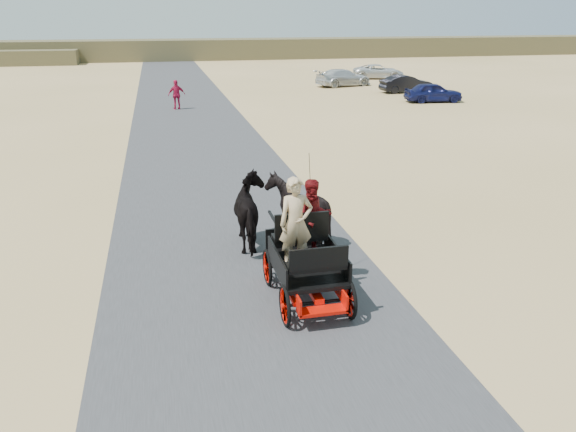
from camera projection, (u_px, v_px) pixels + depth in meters
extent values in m
plane|color=tan|center=(242.00, 270.00, 12.55)|extent=(140.00, 140.00, 0.00)
cube|color=#38383A|center=(242.00, 269.00, 12.55)|extent=(6.00, 140.00, 0.01)
cube|color=brown|center=(167.00, 50.00, 68.98)|extent=(140.00, 6.00, 2.40)
imported|color=black|center=(253.00, 212.00, 13.64)|extent=(0.91, 2.01, 1.70)
imported|color=black|center=(297.00, 209.00, 13.87)|extent=(1.37, 1.54, 1.70)
imported|color=tan|center=(296.00, 223.00, 10.74)|extent=(0.66, 0.43, 1.80)
imported|color=#660C0F|center=(313.00, 217.00, 11.39)|extent=(0.77, 0.60, 1.58)
imported|color=#AB133B|center=(177.00, 95.00, 33.26)|extent=(1.07, 0.58, 1.73)
imported|color=navy|center=(433.00, 92.00, 36.11)|extent=(3.77, 1.84, 1.24)
imported|color=black|center=(406.00, 84.00, 40.48)|extent=(3.77, 1.39, 1.23)
imported|color=silver|center=(343.00, 78.00, 44.06)|extent=(4.85, 2.94, 1.31)
imported|color=silver|center=(378.00, 72.00, 49.15)|extent=(4.74, 2.98, 1.22)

